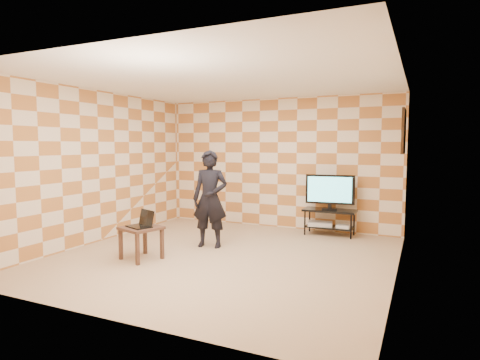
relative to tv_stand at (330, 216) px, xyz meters
The scene contains 14 objects.
floor 2.50m from the tv_stand, 118.33° to the right, with size 5.00×5.00×0.00m, color tan.
wall_back 1.57m from the tv_stand, 164.53° to the left, with size 5.00×0.02×2.70m, color beige.
wall_front 4.92m from the tv_stand, 104.08° to the right, with size 5.00×0.02×2.70m, color beige.
wall_left 4.38m from the tv_stand, 149.36° to the right, with size 0.02×5.00×2.70m, color beige.
wall_right 2.73m from the tv_stand, 58.61° to the right, with size 0.02×5.00×2.70m, color beige.
ceiling 3.40m from the tv_stand, 118.33° to the right, with size 5.00×5.00×0.02m, color white.
wall_art 2.14m from the tv_stand, 25.74° to the right, with size 0.04×0.72×0.72m.
tv_stand is the anchor object (origin of this frame).
tv 0.50m from the tv_stand, 96.15° to the right, with size 0.92×0.20×0.67m.
dvd_player 0.23m from the tv_stand, behind, with size 0.45×0.32×0.08m, color #B1B1B4.
game_console 0.32m from the tv_stand, 10.10° to the right, with size 0.25×0.18×0.06m, color silver.
side_table 3.61m from the tv_stand, 128.54° to the right, with size 0.65×0.65×0.50m.
laptop 3.61m from the tv_stand, 128.41° to the right, with size 0.45×0.41×0.25m.
person 2.44m from the tv_stand, 133.97° to the right, with size 0.60×0.39×1.65m, color black.
Camera 1 is at (2.77, -5.46, 1.73)m, focal length 30.00 mm.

